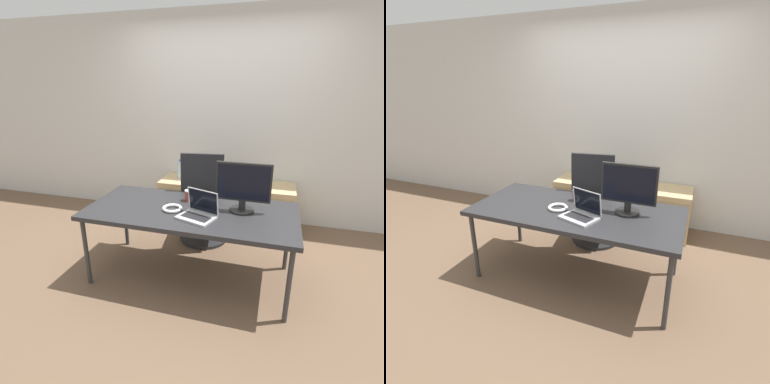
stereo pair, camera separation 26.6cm
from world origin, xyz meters
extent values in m
plane|color=brown|center=(0.00, 0.00, 0.00)|extent=(14.00, 14.00, 0.00)
cube|color=silver|center=(0.00, 1.51, 1.30)|extent=(10.00, 0.05, 2.60)
cube|color=#28282B|center=(0.00, 0.00, 0.68)|extent=(1.87, 0.86, 0.04)
cylinder|color=#333333|center=(-0.87, -0.37, 0.33)|extent=(0.04, 0.04, 0.66)
cylinder|color=#333333|center=(0.87, -0.37, 0.33)|extent=(0.04, 0.04, 0.66)
cylinder|color=#333333|center=(-0.87, 0.37, 0.33)|extent=(0.04, 0.04, 0.66)
cylinder|color=#333333|center=(0.87, 0.37, 0.33)|extent=(0.04, 0.04, 0.66)
cylinder|color=#232326|center=(-0.06, 0.76, 0.02)|extent=(0.56, 0.56, 0.04)
cylinder|color=gray|center=(-0.06, 0.76, 0.25)|extent=(0.05, 0.05, 0.43)
cube|color=#232326|center=(-0.06, 0.76, 0.46)|extent=(0.55, 0.55, 0.07)
cube|color=#232326|center=(-0.02, 0.50, 0.80)|extent=(0.44, 0.11, 0.60)
cube|color=tan|center=(-0.50, 1.22, 0.29)|extent=(0.46, 0.50, 0.57)
cube|color=tan|center=(-0.50, 0.97, 0.29)|extent=(0.42, 0.01, 0.46)
cube|color=tan|center=(0.73, 1.22, 0.29)|extent=(0.46, 0.50, 0.57)
cube|color=tan|center=(0.73, 0.97, 0.29)|extent=(0.42, 0.01, 0.46)
cylinder|color=silver|center=(-0.50, 1.22, 0.69)|extent=(0.07, 0.07, 0.24)
cylinder|color=#3359B2|center=(-0.50, 1.22, 0.82)|extent=(0.03, 0.03, 0.02)
cube|color=#ADADB2|center=(0.10, -0.18, 0.71)|extent=(0.35, 0.29, 0.02)
cube|color=black|center=(0.10, -0.18, 0.72)|extent=(0.27, 0.19, 0.00)
cube|color=#ADADB2|center=(0.13, -0.07, 0.82)|extent=(0.29, 0.13, 0.21)
cube|color=black|center=(0.13, -0.08, 0.82)|extent=(0.27, 0.11, 0.19)
cylinder|color=black|center=(0.44, 0.09, 0.71)|extent=(0.21, 0.21, 0.02)
cylinder|color=black|center=(0.44, 0.09, 0.76)|extent=(0.06, 0.06, 0.08)
cube|color=black|center=(0.44, 0.09, 0.97)|extent=(0.48, 0.03, 0.34)
cube|color=black|center=(0.44, 0.07, 0.97)|extent=(0.44, 0.00, 0.30)
cylinder|color=white|center=(0.04, 0.15, 0.75)|extent=(0.07, 0.07, 0.09)
cylinder|color=maroon|center=(-0.07, 0.19, 0.75)|extent=(0.08, 0.08, 0.10)
cylinder|color=white|center=(-0.07, 0.19, 0.80)|extent=(0.08, 0.08, 0.01)
torus|color=white|center=(-0.15, -0.06, 0.71)|extent=(0.18, 0.18, 0.03)
camera|label=1|loc=(0.69, -2.36, 1.77)|focal=28.00mm
camera|label=2|loc=(0.95, -2.27, 1.77)|focal=28.00mm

